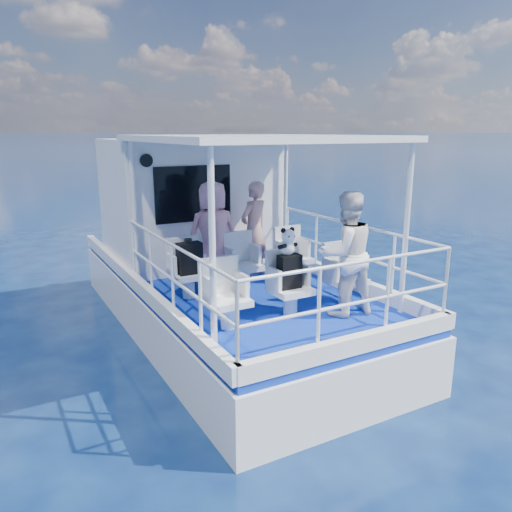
{
  "coord_description": "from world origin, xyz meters",
  "views": [
    {
      "loc": [
        -3.35,
        -6.25,
        3.23
      ],
      "look_at": [
        -0.13,
        -0.4,
        1.56
      ],
      "focal_mm": 35.0,
      "sensor_mm": 36.0,
      "label": 1
    }
  ],
  "objects_px": {
    "passenger_stbd_aft": "(346,254)",
    "panda": "(287,241)",
    "passenger_port_fwd": "(213,235)",
    "backpack_center": "(289,272)"
  },
  "relations": [
    {
      "from": "passenger_stbd_aft",
      "to": "panda",
      "type": "relative_size",
      "value": 4.68
    },
    {
      "from": "passenger_port_fwd",
      "to": "backpack_center",
      "type": "xyz_separation_m",
      "value": [
        0.33,
        -1.62,
        -0.21
      ]
    },
    {
      "from": "panda",
      "to": "passenger_stbd_aft",
      "type": "bearing_deg",
      "value": -23.61
    },
    {
      "from": "backpack_center",
      "to": "panda",
      "type": "distance_m",
      "value": 0.39
    },
    {
      "from": "passenger_port_fwd",
      "to": "passenger_stbd_aft",
      "type": "height_order",
      "value": "passenger_port_fwd"
    },
    {
      "from": "panda",
      "to": "backpack_center",
      "type": "bearing_deg",
      "value": -54.26
    },
    {
      "from": "passenger_stbd_aft",
      "to": "backpack_center",
      "type": "height_order",
      "value": "passenger_stbd_aft"
    },
    {
      "from": "backpack_center",
      "to": "panda",
      "type": "xyz_separation_m",
      "value": [
        -0.02,
        0.03,
        0.39
      ]
    },
    {
      "from": "passenger_stbd_aft",
      "to": "passenger_port_fwd",
      "type": "bearing_deg",
      "value": -56.36
    },
    {
      "from": "passenger_port_fwd",
      "to": "panda",
      "type": "height_order",
      "value": "passenger_port_fwd"
    }
  ]
}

